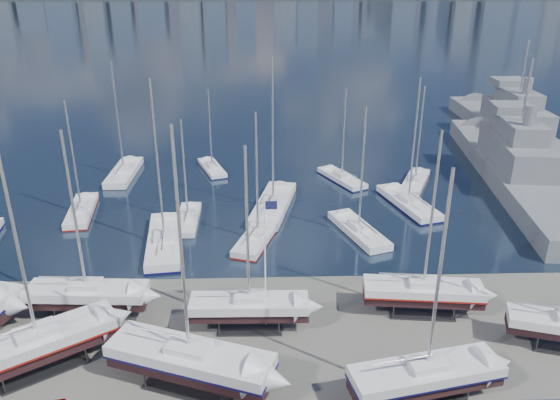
{
  "coord_description": "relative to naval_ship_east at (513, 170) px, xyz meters",
  "views": [
    {
      "loc": [
        1.14,
        -44.62,
        26.82
      ],
      "look_at": [
        2.8,
        8.0,
        4.56
      ],
      "focal_mm": 35.0,
      "sensor_mm": 36.0,
      "label": 1
    }
  ],
  "objects": [
    {
      "name": "sailboat_moored_5",
      "position": [
        -41.54,
        5.45,
        -1.36
      ],
      "size": [
        4.91,
        8.53,
        12.3
      ],
      "rotation": [
        0.0,
        0.0,
        1.91
      ],
      "color": "black",
      "rests_on": "water"
    },
    {
      "name": "sailboat_cradle_3",
      "position": [
        -39.28,
        -38.87,
        0.55
      ],
      "size": [
        12.16,
        7.21,
        18.77
      ],
      "rotation": [
        0.0,
        0.0,
        -0.36
      ],
      "color": "#2D2D33",
      "rests_on": "ground"
    },
    {
      "name": "flagpole",
      "position": [
        -33.98,
        -32.09,
        4.8
      ],
      "size": [
        1.0,
        0.12,
        11.3
      ],
      "color": "white",
      "rests_on": "ground"
    },
    {
      "name": "sailboat_cradle_4",
      "position": [
        -35.37,
        -32.32,
        0.38
      ],
      "size": [
        9.49,
        2.81,
        15.46
      ],
      "rotation": [
        0.0,
        0.0,
        -0.02
      ],
      "color": "#2D2D33",
      "rests_on": "ground"
    },
    {
      "name": "naval_ship_east",
      "position": [
        0.0,
        0.0,
        0.0
      ],
      "size": [
        12.74,
        47.13,
        18.19
      ],
      "rotation": [
        0.0,
        0.0,
        1.46
      ],
      "color": "slate",
      "rests_on": "water"
    },
    {
      "name": "ground",
      "position": [
        -35.22,
        -34.51,
        -1.66
      ],
      "size": [
        1400.0,
        1400.0,
        0.0
      ],
      "primitive_type": "plane",
      "color": "#605E59",
      "rests_on": "ground"
    },
    {
      "name": "sailboat_moored_11",
      "position": [
        -13.7,
        -1.11,
        -1.36
      ],
      "size": [
        6.21,
        9.59,
        13.96
      ],
      "rotation": [
        0.0,
        0.0,
        1.15
      ],
      "color": "black",
      "rests_on": "water"
    },
    {
      "name": "sailboat_moored_1",
      "position": [
        -55.75,
        -9.4,
        -1.36
      ],
      "size": [
        3.96,
        9.85,
        14.32
      ],
      "rotation": [
        0.0,
        0.0,
        1.71
      ],
      "color": "black",
      "rests_on": "water"
    },
    {
      "name": "sailboat_moored_8",
      "position": [
        -23.38,
        0.65,
        -1.36
      ],
      "size": [
        6.15,
        9.14,
        13.37
      ],
      "rotation": [
        0.0,
        0.0,
        2.02
      ],
      "color": "black",
      "rests_on": "water"
    },
    {
      "name": "sailboat_moored_2",
      "position": [
        -53.73,
        3.62,
        -1.34
      ],
      "size": [
        3.21,
        11.08,
        16.69
      ],
      "rotation": [
        0.0,
        0.0,
        1.56
      ],
      "color": "black",
      "rests_on": "water"
    },
    {
      "name": "sailboat_cradle_1",
      "position": [
        -50.35,
        -36.74,
        0.51
      ],
      "size": [
        11.08,
        8.96,
        18.05
      ],
      "rotation": [
        0.0,
        0.0,
        0.6
      ],
      "color": "#2D2D33",
      "rests_on": "ground"
    },
    {
      "name": "sailboat_moored_3",
      "position": [
        -44.57,
        -17.75,
        -1.35
      ],
      "size": [
        4.89,
        12.6,
        18.36
      ],
      "rotation": [
        0.0,
        0.0,
        1.69
      ],
      "color": "black",
      "rests_on": "water"
    },
    {
      "name": "water",
      "position": [
        -35.22,
        275.49,
        -1.81
      ],
      "size": [
        1400.0,
        600.0,
        0.4
      ],
      "primitive_type": "cube",
      "color": "#1B283E",
      "rests_on": "ground"
    },
    {
      "name": "sailboat_cradle_2",
      "position": [
        -48.81,
        -30.17,
        0.42
      ],
      "size": [
        10.01,
        3.32,
        16.1
      ],
      "rotation": [
        0.0,
        0.0,
        -0.06
      ],
      "color": "#2D2D33",
      "rests_on": "ground"
    },
    {
      "name": "naval_ship_west",
      "position": [
        8.18,
        18.98,
        -0.0
      ],
      "size": [
        7.97,
        46.55,
        18.18
      ],
      "rotation": [
        0.0,
        0.0,
        1.56
      ],
      "color": "slate",
      "rests_on": "water"
    },
    {
      "name": "sailboat_moored_7",
      "position": [
        -32.99,
        -8.58,
        -1.34
      ],
      "size": [
        6.19,
        13.09,
        19.07
      ],
      "rotation": [
        0.0,
        0.0,
        1.35
      ],
      "color": "black",
      "rests_on": "water"
    },
    {
      "name": "sailboat_moored_9",
      "position": [
        -23.76,
        -15.72,
        -1.34
      ],
      "size": [
        5.85,
        10.21,
        14.87
      ],
      "rotation": [
        0.0,
        0.0,
        1.91
      ],
      "color": "black",
      "rests_on": "water"
    },
    {
      "name": "sailboat_cradle_6",
      "position": [
        -20.92,
        -30.64,
        0.4
      ],
      "size": [
        10.12,
        3.82,
        15.97
      ],
      "rotation": [
        0.0,
        0.0,
        -0.11
      ],
      "color": "#2D2D33",
      "rests_on": "ground"
    },
    {
      "name": "sailboat_moored_6",
      "position": [
        -34.79,
        -16.75,
        -1.36
      ],
      "size": [
        5.63,
        10.18,
        14.67
      ],
      "rotation": [
        0.0,
        0.0,
        1.26
      ],
      "color": "black",
      "rests_on": "water"
    },
    {
      "name": "sailboat_cradle_5",
      "position": [
        -23.51,
        -40.79,
        0.44
      ],
      "size": [
        10.72,
        4.99,
        16.66
      ],
      "rotation": [
        0.0,
        0.0,
        0.21
      ],
      "color": "#2D2D33",
      "rests_on": "ground"
    },
    {
      "name": "sailboat_moored_10",
      "position": [
        -16.45,
        -8.37,
        -1.36
      ],
      "size": [
        5.99,
        11.49,
        16.54
      ],
      "rotation": [
        0.0,
        0.0,
        1.85
      ],
      "color": "black",
      "rests_on": "water"
    },
    {
      "name": "sailboat_moored_4",
      "position": [
        -42.84,
        -12.14,
        -1.34
      ],
      "size": [
        2.51,
        8.47,
        12.73
      ],
      "rotation": [
        0.0,
        0.0,
        1.59
      ],
      "color": "black",
      "rests_on": "water"
    }
  ]
}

